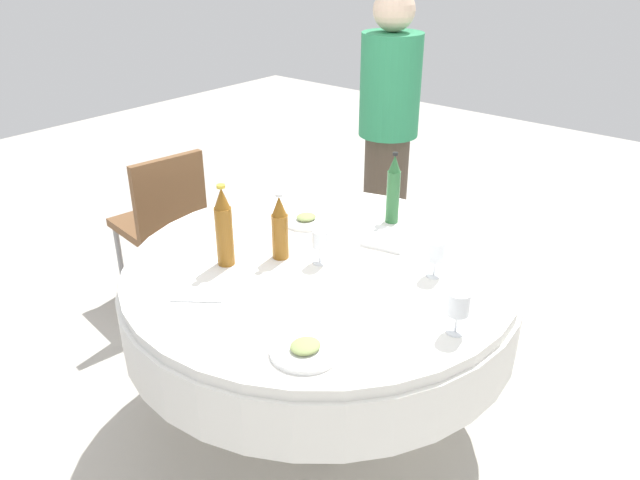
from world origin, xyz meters
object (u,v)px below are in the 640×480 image
at_px(bottle_green_inner, 394,190).
at_px(plate_east, 306,220).
at_px(person_south, 388,130).
at_px(bottle_amber_south, 280,228).
at_px(wine_glass_far, 319,241).
at_px(chair_rear, 163,216).
at_px(bottle_amber_right, 224,228).
at_px(wine_glass_rear, 436,253).
at_px(dining_table, 320,295).
at_px(plate_left, 305,350).
at_px(wine_glass_front, 458,305).

relative_size(bottle_green_inner, plate_east, 1.58).
xyz_separation_m(bottle_green_inner, person_south, (-0.83, -0.59, -0.04)).
relative_size(bottle_amber_south, wine_glass_far, 1.96).
xyz_separation_m(wine_glass_far, chair_rear, (-0.18, -1.23, -0.32)).
bearing_deg(person_south, bottle_amber_south, -96.34).
distance_m(bottle_amber_right, bottle_green_inner, 0.78).
xyz_separation_m(wine_glass_far, wine_glass_rear, (-0.19, 0.39, 0.00)).
bearing_deg(dining_table, plate_east, -130.88).
height_order(plate_left, person_south, person_south).
distance_m(dining_table, bottle_green_inner, 0.57).
distance_m(bottle_green_inner, plate_east, 0.40).
relative_size(dining_table, wine_glass_rear, 10.71).
bearing_deg(plate_east, chair_rear, -85.85).
bearing_deg(bottle_amber_south, bottle_amber_right, -35.65).
relative_size(bottle_amber_right, bottle_green_inner, 1.02).
bearing_deg(plate_left, wine_glass_front, 142.59).
height_order(wine_glass_front, plate_east, wine_glass_front).
xyz_separation_m(wine_glass_far, wine_glass_front, (0.08, 0.63, 0.01)).
height_order(bottle_amber_south, plate_east, bottle_amber_south).
bearing_deg(chair_rear, wine_glass_front, -89.79).
bearing_deg(bottle_amber_right, bottle_amber_south, 144.35).
bearing_deg(chair_rear, plate_east, -77.79).
bearing_deg(wine_glass_far, plate_left, 35.61).
bearing_deg(bottle_amber_right, wine_glass_rear, 122.90).
bearing_deg(bottle_amber_south, wine_glass_front, 88.60).
bearing_deg(dining_table, chair_rear, -98.06).
bearing_deg(plate_left, bottle_amber_south, -130.21).
bearing_deg(person_south, wine_glass_far, -90.10).
height_order(bottle_amber_right, person_south, person_south).
xyz_separation_m(wine_glass_far, person_south, (-1.32, -0.58, 0.02)).
bearing_deg(bottle_green_inner, plate_east, -49.08).
height_order(wine_glass_rear, chair_rear, wine_glass_rear).
relative_size(dining_table, wine_glass_far, 11.10).
height_order(plate_east, chair_rear, chair_rear).
distance_m(plate_left, chair_rear, 1.71).
height_order(bottle_amber_right, wine_glass_rear, bottle_amber_right).
bearing_deg(bottle_amber_right, plate_east, -178.70).
height_order(bottle_amber_right, chair_rear, bottle_amber_right).
xyz_separation_m(bottle_amber_right, plate_left, (0.23, 0.60, -0.14)).
xyz_separation_m(wine_glass_far, plate_left, (0.47, 0.33, -0.08)).
height_order(dining_table, person_south, person_south).
xyz_separation_m(plate_left, person_south, (-1.79, -0.92, 0.10)).
distance_m(wine_glass_far, plate_left, 0.58).
distance_m(wine_glass_far, wine_glass_front, 0.63).
xyz_separation_m(dining_table, plate_left, (0.47, 0.33, 0.16)).
bearing_deg(bottle_amber_south, person_south, -162.38).
bearing_deg(wine_glass_far, bottle_green_inner, 179.39).
distance_m(bottle_amber_south, plate_east, 0.35).
bearing_deg(wine_glass_front, wine_glass_far, -97.21).
bearing_deg(person_south, bottle_amber_right, -102.48).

